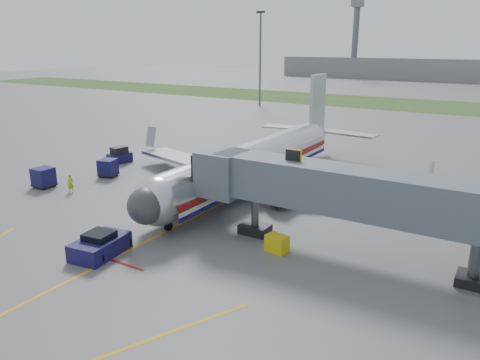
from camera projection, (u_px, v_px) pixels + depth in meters
The scene contains 16 objects.
ground at pixel (151, 239), 34.53m from camera, with size 400.00×400.00×0.00m, color #565659.
grass_strip at pixel (415, 105), 108.06m from camera, with size 300.00×25.00×0.01m, color #2D4C1E.
apron_markings at pixel (69, 281), 28.49m from camera, with size 21.52×50.00×0.01m.
airliner at pixel (254, 161), 46.24m from camera, with size 32.10×35.67×10.25m.
jet_bridge at pixel (345, 192), 30.90m from camera, with size 25.30×4.00×6.90m.
light_mast_left at pixel (260, 57), 103.72m from camera, with size 2.00×0.44×20.40m.
distant_terminal at pixel (434, 69), 177.31m from camera, with size 120.00×14.00×8.00m, color slate.
control_tower at pixel (356, 33), 184.50m from camera, with size 4.00×4.00×30.00m.
pushback_tug at pixel (100, 245), 31.83m from camera, with size 2.86×4.19×1.64m.
baggage_tug at pixel (120, 156), 56.14m from camera, with size 2.00×3.03×1.95m.
baggage_cart_a at pixel (172, 199), 40.75m from camera, with size 1.65×1.65×1.58m.
baggage_cart_b at pixel (43, 177), 46.66m from camera, with size 1.83×1.83×1.97m.
baggage_cart_c at pixel (108, 168), 50.39m from camera, with size 2.20×2.20×1.89m.
belt_loader at pixel (221, 183), 46.37m from camera, with size 3.02×4.87×2.32m.
ground_power_cart at pixel (277, 244), 32.35m from camera, with size 1.64×1.23×1.19m.
ramp_worker at pixel (71, 183), 45.04m from camera, with size 0.65×0.43×1.78m, color #AEC417.
Camera 1 is at (22.30, -23.71, 14.00)m, focal length 35.00 mm.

